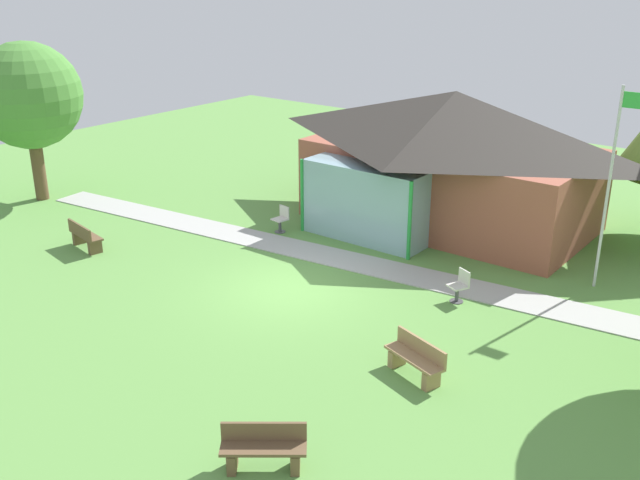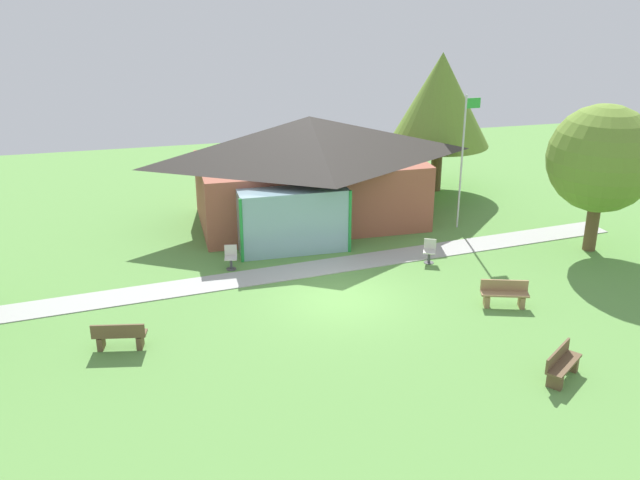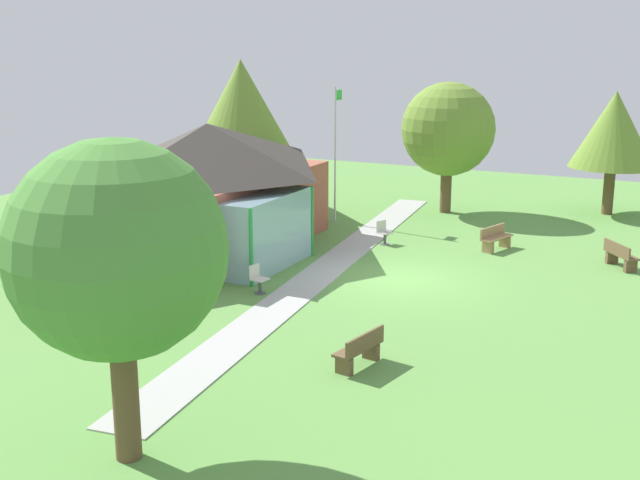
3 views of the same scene
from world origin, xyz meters
name	(u,v)px [view 2 (image 2 of 3)]	position (x,y,z in m)	size (l,w,h in m)	color
ground_plane	(341,298)	(0.00, 0.00, 0.00)	(44.00, 44.00, 0.00)	#609947
pavilion	(309,169)	(0.63, 7.31, 2.32)	(10.04, 6.81, 4.45)	#A35642
footpath	(322,267)	(0.00, 2.53, 0.01)	(24.24, 1.30, 0.03)	#ADADA8
flagpole	(463,156)	(6.45, 5.22, 3.02)	(0.64, 0.08, 5.47)	silver
bench_front_right	(562,365)	(4.38, -6.04, 0.40)	(1.46, 1.27, 0.84)	brown
bench_mid_right	(504,294)	(4.91, -1.79, 0.40)	(1.56, 0.88, 0.84)	#9E7A51
bench_mid_left	(120,336)	(-6.96, -1.66, 0.40)	(1.55, 0.70, 0.84)	brown
patio_chair_west	(231,258)	(-3.18, 3.24, 0.42)	(0.50, 0.50, 0.86)	beige
patio_chair_lawn_spare	(429,252)	(3.92, 2.09, 0.42)	(0.59, 0.59, 0.86)	beige
tree_east_hedge	(602,159)	(10.31, 1.77, 3.56)	(3.95, 3.95, 5.56)	brown
tree_behind_pavilion_right	(440,100)	(7.50, 10.22, 4.32)	(4.68, 4.68, 6.45)	brown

